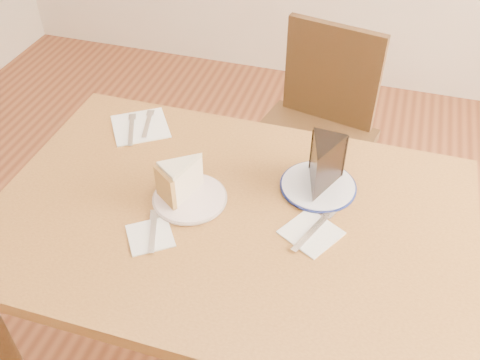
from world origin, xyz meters
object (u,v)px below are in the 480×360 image
object	(u,v)px
plate_navy	(318,186)
chocolate_cake	(321,168)
chair_far	(313,135)
table	(230,240)
plate_cream	(190,198)
carrot_cake	(185,178)

from	to	relation	value
plate_navy	chocolate_cake	size ratio (longest dim) A/B	1.51
chair_far	chocolate_cake	xyz separation A→B (m)	(0.11, -0.59, 0.34)
table	plate_cream	distance (m)	0.15
table	plate_navy	bearing A→B (deg)	39.26
carrot_cake	plate_cream	bearing A→B (deg)	-10.39
table	chocolate_cake	xyz separation A→B (m)	(0.20, 0.15, 0.17)
table	chocolate_cake	bearing A→B (deg)	37.58
table	plate_cream	bearing A→B (deg)	171.88
plate_navy	chocolate_cake	xyz separation A→B (m)	(0.00, -0.01, 0.07)
table	chocolate_cake	world-z (taller)	chocolate_cake
chocolate_cake	table	bearing A→B (deg)	42.19
carrot_cake	chair_far	bearing A→B (deg)	108.42
table	carrot_cake	bearing A→B (deg)	165.95
chair_far	plate_cream	size ratio (longest dim) A/B	4.76
table	chair_far	distance (m)	0.76
chair_far	plate_cream	world-z (taller)	chair_far
carrot_cake	chocolate_cake	world-z (taller)	chocolate_cake
table	carrot_cake	size ratio (longest dim) A/B	10.96
plate_navy	carrot_cake	distance (m)	0.35
plate_cream	chocolate_cake	bearing A→B (deg)	23.63
table	plate_navy	size ratio (longest dim) A/B	6.24
plate_cream	carrot_cake	distance (m)	0.06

